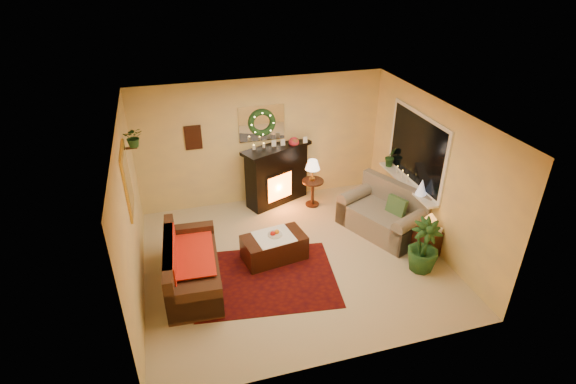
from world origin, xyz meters
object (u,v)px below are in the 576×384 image
object	(u,v)px
loveseat	(383,212)
side_table_round	(313,191)
fireplace	(277,178)
end_table_square	(426,241)
sofa	(192,261)
coffee_table	(274,248)

from	to	relation	value
loveseat	side_table_round	bearing A→B (deg)	102.36
fireplace	loveseat	world-z (taller)	fireplace
fireplace	end_table_square	xyz separation A→B (m)	(2.02, -2.52, -0.28)
sofa	fireplace	xyz separation A→B (m)	(1.96, 2.17, 0.12)
loveseat	side_table_round	xyz separation A→B (m)	(-0.95, 1.27, -0.09)
sofa	end_table_square	distance (m)	3.99
fireplace	side_table_round	size ratio (longest dim) A/B	2.26
sofa	end_table_square	xyz separation A→B (m)	(3.97, -0.35, -0.16)
loveseat	end_table_square	bearing A→B (deg)	-89.88
fireplace	loveseat	xyz separation A→B (m)	(1.62, -1.64, -0.13)
fireplace	side_table_round	world-z (taller)	fireplace
fireplace	coffee_table	bearing A→B (deg)	-129.53
fireplace	side_table_round	xyz separation A→B (m)	(0.67, -0.37, -0.22)
coffee_table	sofa	bearing A→B (deg)	-178.13
end_table_square	sofa	bearing A→B (deg)	175.01
fireplace	side_table_round	bearing A→B (deg)	-52.07
fireplace	side_table_round	distance (m)	0.79
side_table_round	end_table_square	bearing A→B (deg)	-57.93
fireplace	end_table_square	bearing A→B (deg)	-74.65
sofa	loveseat	world-z (taller)	loveseat
side_table_round	end_table_square	distance (m)	2.54
coffee_table	end_table_square	bearing A→B (deg)	-22.20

